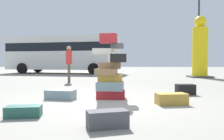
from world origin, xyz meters
The scene contains 12 objects.
ground_plane centered at (0.00, 0.00, 0.00)m, with size 80.00×80.00×0.00m, color gray.
suitcase_tower centered at (0.04, 0.49, 0.66)m, with size 0.91×0.65×1.73m.
suitcase_tan_foreground_far centered at (1.47, -0.35, 0.13)m, with size 0.69×0.36×0.26m, color #B28C33.
suitcase_charcoal_foreground_near centered at (0.08, -2.20, 0.13)m, with size 0.60×0.28×0.26m, color #4C4C51.
suitcase_teal_upright_blue centered at (-1.44, -1.58, 0.10)m, with size 0.61×0.30×0.20m, color #26594C.
suitcase_black_behind_tower centered at (2.27, 1.23, 0.16)m, with size 0.53×0.34×0.31m, color black.
suitcase_slate_right_side centered at (-1.26, 0.35, 0.12)m, with size 0.75×0.40×0.25m, color gray.
person_bearded_onlooker centered at (-2.10, 5.31, 1.05)m, with size 0.30×0.33×1.76m.
person_tourist_with_camera centered at (-0.05, 5.69, 1.01)m, with size 0.30×0.34×1.68m.
yellow_dummy_statue centered at (5.51, 8.92, 1.73)m, with size 1.33×1.33×3.91m.
parked_bus centered at (-4.47, 13.96, 1.83)m, with size 9.99×4.29×3.15m.
lamp_post centered at (5.71, 9.72, 3.64)m, with size 0.36×0.36×5.50m.
Camera 1 is at (0.22, -5.50, 0.97)m, focal length 36.02 mm.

